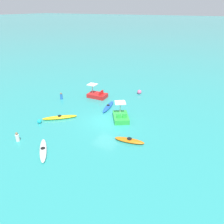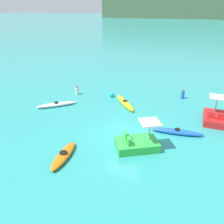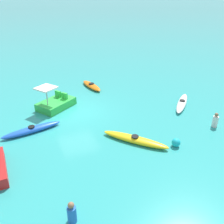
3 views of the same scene
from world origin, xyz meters
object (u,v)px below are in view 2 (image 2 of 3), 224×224
at_px(pedal_boat_green, 137,143).
at_px(buoy_cyan, 112,95).
at_px(kayak_blue, 177,132).
at_px(person_by_kayaks, 183,94).
at_px(kayak_white, 56,104).
at_px(kayak_yellow, 125,103).
at_px(person_near_shore, 77,91).
at_px(kayak_orange, 64,155).
at_px(pedal_boat_red, 215,117).

bearing_deg(pedal_boat_green, buoy_cyan, 124.21).
distance_m(kayak_blue, person_by_kayaks, 6.56).
bearing_deg(kayak_white, kayak_yellow, 27.71).
xyz_separation_m(pedal_boat_green, person_by_kayaks, (1.31, 9.11, 0.05)).
xyz_separation_m(kayak_white, person_near_shore, (0.09, 3.09, 0.22)).
relative_size(kayak_orange, pedal_boat_red, 1.08).
relative_size(buoy_cyan, person_by_kayaks, 0.50).
xyz_separation_m(buoy_cyan, person_near_shore, (-3.27, -0.74, 0.16)).
xyz_separation_m(kayak_yellow, pedal_boat_green, (2.93, -5.71, 0.17)).
bearing_deg(pedal_boat_red, kayak_yellow, 177.78).
xyz_separation_m(kayak_blue, pedal_boat_green, (-1.88, -2.57, 0.17)).
relative_size(kayak_yellow, buoy_cyan, 6.98).
xyz_separation_m(pedal_boat_red, pedal_boat_green, (-4.05, -5.44, 0.00)).
bearing_deg(kayak_yellow, kayak_white, -152.29).
height_order(kayak_orange, person_near_shore, person_near_shore).
distance_m(kayak_yellow, person_by_kayaks, 5.44).
relative_size(kayak_yellow, person_near_shore, 3.51).
distance_m(person_near_shore, person_by_kayaks, 9.72).
height_order(kayak_orange, pedal_boat_green, pedal_boat_green).
xyz_separation_m(kayak_blue, kayak_white, (-9.90, 0.47, -0.00)).
bearing_deg(kayak_orange, pedal_boat_green, 36.80).
distance_m(kayak_blue, pedal_boat_green, 3.19).
bearing_deg(person_by_kayaks, person_near_shore, -162.13).
xyz_separation_m(kayak_blue, person_by_kayaks, (-0.57, 6.53, 0.22)).
relative_size(kayak_white, person_by_kayaks, 3.13).
bearing_deg(buoy_cyan, kayak_yellow, -33.57).
bearing_deg(person_near_shore, kayak_white, -91.60).
relative_size(kayak_blue, pedal_boat_green, 1.18).
height_order(kayak_orange, pedal_boat_red, pedal_boat_red).
relative_size(kayak_white, kayak_orange, 1.01).
xyz_separation_m(kayak_white, kayak_orange, (4.64, -5.57, 0.00)).
distance_m(kayak_orange, person_near_shore, 9.78).
distance_m(kayak_blue, person_near_shore, 10.44).
xyz_separation_m(kayak_white, person_by_kayaks, (9.33, 6.07, 0.22)).
distance_m(pedal_boat_green, person_by_kayaks, 9.20).
height_order(buoy_cyan, person_near_shore, person_near_shore).
bearing_deg(kayak_yellow, pedal_boat_green, -62.83).
distance_m(kayak_blue, kayak_white, 9.91).
height_order(kayak_blue, pedal_boat_red, pedal_boat_red).
bearing_deg(buoy_cyan, pedal_boat_green, -55.79).
height_order(kayak_blue, person_by_kayaks, person_by_kayaks).
bearing_deg(buoy_cyan, kayak_blue, -33.26).
relative_size(kayak_blue, person_by_kayaks, 3.79).
distance_m(kayak_blue, kayak_yellow, 5.74).
relative_size(pedal_boat_green, buoy_cyan, 6.39).
distance_m(pedal_boat_red, pedal_boat_green, 6.78).
height_order(kayak_white, pedal_boat_red, pedal_boat_red).
relative_size(kayak_blue, pedal_boat_red, 1.33).
relative_size(pedal_boat_red, person_by_kayaks, 2.86).
bearing_deg(pedal_boat_red, pedal_boat_green, -126.65).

